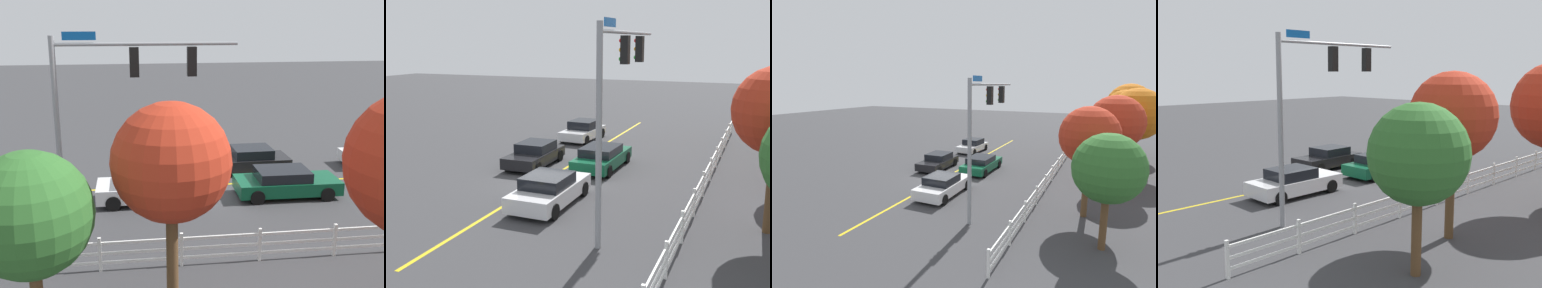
% 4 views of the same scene
% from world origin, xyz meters
% --- Properties ---
extents(ground_plane, '(120.00, 120.00, 0.00)m').
position_xyz_m(ground_plane, '(0.00, 0.00, 0.00)').
color(ground_plane, '#38383A').
extents(lane_center_stripe, '(28.00, 0.16, 0.01)m').
position_xyz_m(lane_center_stripe, '(-4.00, 0.00, 0.00)').
color(lane_center_stripe, gold).
rests_on(lane_center_stripe, ground_plane).
extents(signal_assembly, '(6.34, 0.38, 7.38)m').
position_xyz_m(signal_assembly, '(4.43, 4.95, 5.14)').
color(signal_assembly, gray).
rests_on(signal_assembly, ground_plane).
extents(car_0, '(4.24, 2.03, 1.29)m').
position_xyz_m(car_0, '(-2.33, -1.79, 0.63)').
color(car_0, black).
rests_on(car_0, ground_plane).
extents(car_1, '(4.11, 2.09, 1.35)m').
position_xyz_m(car_1, '(-9.67, -1.86, 0.65)').
color(car_1, silver).
rests_on(car_1, ground_plane).
extents(car_2, '(4.62, 2.04, 1.26)m').
position_xyz_m(car_2, '(-3.14, 1.81, 0.63)').
color(car_2, '#0C4C2D').
rests_on(car_2, ground_plane).
extents(car_3, '(4.50, 2.02, 1.34)m').
position_xyz_m(car_3, '(3.04, 1.69, 0.65)').
color(car_3, silver).
rests_on(car_3, ground_plane).
extents(white_rail_fence, '(26.10, 0.10, 1.15)m').
position_xyz_m(white_rail_fence, '(-3.00, 7.45, 0.60)').
color(white_rail_fence, white).
rests_on(white_rail_fence, ground_plane).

